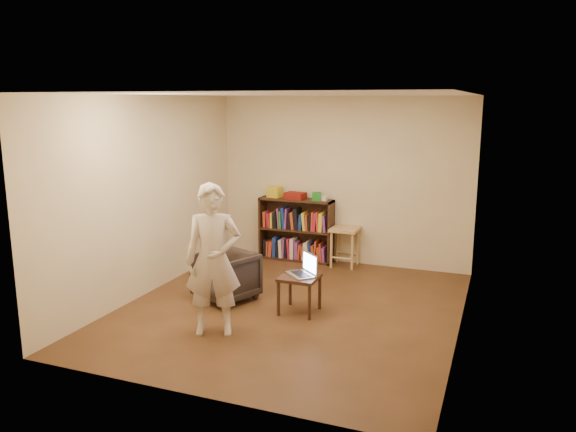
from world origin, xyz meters
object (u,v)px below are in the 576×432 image
at_px(armchair, 226,276).
at_px(person, 213,260).
at_px(bookshelf, 296,233).
at_px(side_table, 299,282).
at_px(stool, 345,235).
at_px(laptop, 304,270).

distance_m(armchair, person, 1.18).
distance_m(bookshelf, side_table, 2.31).
height_order(armchair, person, person).
bearing_deg(stool, side_table, -89.49).
bearing_deg(laptop, person, -83.19).
height_order(stool, person, person).
distance_m(laptop, person, 1.24).
bearing_deg(armchair, side_table, 19.60).
distance_m(side_table, laptop, 0.15).
xyz_separation_m(bookshelf, person, (0.18, -3.07, 0.40)).
xyz_separation_m(stool, laptop, (0.06, -2.04, 0.03)).
height_order(bookshelf, person, person).
bearing_deg(side_table, person, -125.82).
bearing_deg(stool, laptop, -88.29).
height_order(stool, laptop, laptop).
bearing_deg(person, armchair, 87.11).
height_order(bookshelf, armchair, bookshelf).
bearing_deg(bookshelf, side_table, -68.67).
bearing_deg(side_table, stool, 90.51).
distance_m(armchair, side_table, 1.04).
height_order(armchair, laptop, laptop).
distance_m(stool, laptop, 2.04).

